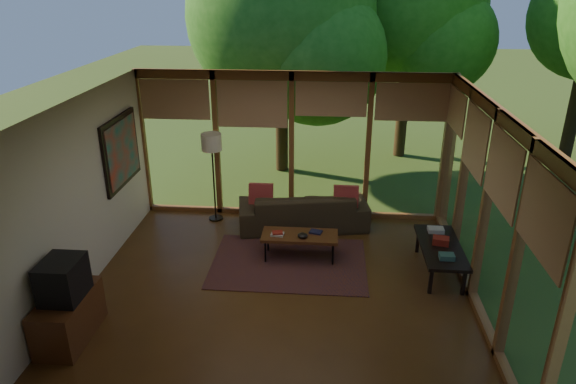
# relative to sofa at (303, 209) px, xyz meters

# --- Properties ---
(floor) EXTENTS (5.50, 5.50, 0.00)m
(floor) POSITION_rel_sofa_xyz_m (-0.25, -2.00, -0.33)
(floor) COLOR #573417
(floor) RESTS_ON ground
(ceiling) EXTENTS (5.50, 5.50, 0.00)m
(ceiling) POSITION_rel_sofa_xyz_m (-0.25, -2.00, 2.37)
(ceiling) COLOR silver
(ceiling) RESTS_ON ground
(wall_left) EXTENTS (0.04, 5.00, 2.70)m
(wall_left) POSITION_rel_sofa_xyz_m (-3.00, -2.00, 1.02)
(wall_left) COLOR beige
(wall_left) RESTS_ON ground
(wall_front) EXTENTS (5.50, 0.04, 2.70)m
(wall_front) POSITION_rel_sofa_xyz_m (-0.25, -4.50, 1.02)
(wall_front) COLOR beige
(wall_front) RESTS_ON ground
(window_wall_back) EXTENTS (5.50, 0.12, 2.70)m
(window_wall_back) POSITION_rel_sofa_xyz_m (-0.25, 0.50, 1.02)
(window_wall_back) COLOR brown
(window_wall_back) RESTS_ON ground
(window_wall_right) EXTENTS (0.12, 5.00, 2.70)m
(window_wall_right) POSITION_rel_sofa_xyz_m (2.50, -2.00, 1.02)
(window_wall_right) COLOR brown
(window_wall_right) RESTS_ON ground
(tree_nw) EXTENTS (4.02, 4.02, 5.42)m
(tree_nw) POSITION_rel_sofa_xyz_m (-0.66, 3.02, 3.07)
(tree_nw) COLOR #332512
(tree_nw) RESTS_ON ground
(tree_ne) EXTENTS (3.42, 3.42, 5.34)m
(tree_ne) POSITION_rel_sofa_xyz_m (2.21, 4.35, 3.29)
(tree_ne) COLOR #332512
(tree_ne) RESTS_ON ground
(rug) EXTENTS (2.42, 1.71, 0.01)m
(rug) POSITION_rel_sofa_xyz_m (-0.15, -1.33, -0.33)
(rug) COLOR brown
(rug) RESTS_ON floor
(sofa) EXTENTS (2.40, 1.27, 0.67)m
(sofa) POSITION_rel_sofa_xyz_m (0.00, 0.00, 0.00)
(sofa) COLOR #362B1B
(sofa) RESTS_ON floor
(pillow_left) EXTENTS (0.42, 0.23, 0.44)m
(pillow_left) POSITION_rel_sofa_xyz_m (-0.75, -0.05, 0.26)
(pillow_left) COLOR maroon
(pillow_left) RESTS_ON sofa
(pillow_right) EXTENTS (0.43, 0.23, 0.45)m
(pillow_right) POSITION_rel_sofa_xyz_m (0.75, -0.05, 0.26)
(pillow_right) COLOR maroon
(pillow_right) RESTS_ON sofa
(ct_book_lower) EXTENTS (0.21, 0.17, 0.03)m
(ct_book_lower) POSITION_rel_sofa_xyz_m (-0.34, -1.20, 0.11)
(ct_book_lower) COLOR #B3ABA2
(ct_book_lower) RESTS_ON coffee_table
(ct_book_upper) EXTENTS (0.18, 0.15, 0.03)m
(ct_book_upper) POSITION_rel_sofa_xyz_m (-0.34, -1.20, 0.14)
(ct_book_upper) COLOR maroon
(ct_book_upper) RESTS_ON coffee_table
(ct_book_side) EXTENTS (0.22, 0.19, 0.03)m
(ct_book_side) POSITION_rel_sofa_xyz_m (0.26, -1.07, 0.11)
(ct_book_side) COLOR black
(ct_book_side) RESTS_ON coffee_table
(ct_bowl) EXTENTS (0.16, 0.16, 0.07)m
(ct_bowl) POSITION_rel_sofa_xyz_m (0.06, -1.25, 0.13)
(ct_bowl) COLOR black
(ct_bowl) RESTS_ON coffee_table
(media_cabinet) EXTENTS (0.50, 1.00, 0.60)m
(media_cabinet) POSITION_rel_sofa_xyz_m (-2.72, -3.35, -0.03)
(media_cabinet) COLOR #592F18
(media_cabinet) RESTS_ON floor
(television) EXTENTS (0.45, 0.55, 0.50)m
(television) POSITION_rel_sofa_xyz_m (-2.70, -3.35, 0.52)
(television) COLOR black
(television) RESTS_ON media_cabinet
(console_book_a) EXTENTS (0.21, 0.16, 0.08)m
(console_book_a) POSITION_rel_sofa_xyz_m (2.15, -1.79, 0.16)
(console_book_a) COLOR #30554F
(console_book_a) RESTS_ON side_console
(console_book_b) EXTENTS (0.27, 0.22, 0.11)m
(console_book_b) POSITION_rel_sofa_xyz_m (2.15, -1.34, 0.18)
(console_book_b) COLOR maroon
(console_book_b) RESTS_ON side_console
(console_book_c) EXTENTS (0.25, 0.18, 0.07)m
(console_book_c) POSITION_rel_sofa_xyz_m (2.15, -0.94, 0.16)
(console_book_c) COLOR #B3ABA2
(console_book_c) RESTS_ON side_console
(floor_lamp) EXTENTS (0.36, 0.36, 1.65)m
(floor_lamp) POSITION_rel_sofa_xyz_m (-1.64, 0.17, 1.07)
(floor_lamp) COLOR black
(floor_lamp) RESTS_ON floor
(coffee_table) EXTENTS (1.20, 0.50, 0.43)m
(coffee_table) POSITION_rel_sofa_xyz_m (0.01, -1.15, 0.06)
(coffee_table) COLOR #592F18
(coffee_table) RESTS_ON floor
(side_console) EXTENTS (0.60, 1.40, 0.46)m
(side_console) POSITION_rel_sofa_xyz_m (2.15, -1.39, 0.08)
(side_console) COLOR black
(side_console) RESTS_ON floor
(wall_painting) EXTENTS (0.06, 1.35, 1.15)m
(wall_painting) POSITION_rel_sofa_xyz_m (-2.96, -0.60, 1.22)
(wall_painting) COLOR black
(wall_painting) RESTS_ON wall_left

